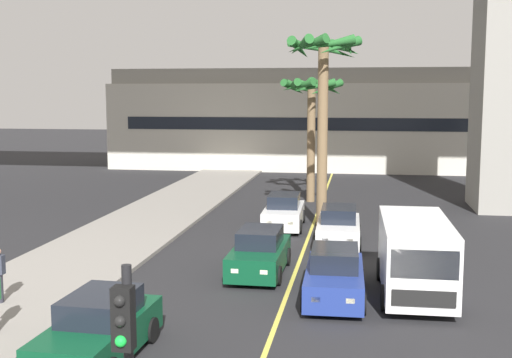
% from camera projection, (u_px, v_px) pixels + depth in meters
% --- Properties ---
extents(lane_stripe_center, '(0.14, 56.00, 0.01)m').
position_uv_depth(lane_stripe_center, '(299.00, 262.00, 24.14)').
color(lane_stripe_center, '#DBCC4C').
rests_on(lane_stripe_center, ground).
extents(pier_building_backdrop, '(37.04, 8.04, 8.23)m').
position_uv_depth(pier_building_backdrop, '(335.00, 120.00, 54.62)').
color(pier_building_backdrop, beige).
rests_on(pier_building_backdrop, ground).
extents(car_queue_front, '(1.88, 4.12, 1.56)m').
position_uv_depth(car_queue_front, '(339.00, 227.00, 26.98)').
color(car_queue_front, white).
rests_on(car_queue_front, ground).
extents(car_queue_second, '(1.90, 4.14, 1.56)m').
position_uv_depth(car_queue_second, '(335.00, 276.00, 19.74)').
color(car_queue_second, navy).
rests_on(car_queue_second, ground).
extents(car_queue_third, '(1.85, 4.11, 1.56)m').
position_uv_depth(car_queue_third, '(260.00, 253.00, 22.60)').
color(car_queue_third, '#0C4728').
rests_on(car_queue_third, ground).
extents(car_queue_fourth, '(1.94, 4.15, 1.56)m').
position_uv_depth(car_queue_fourth, '(284.00, 212.00, 30.40)').
color(car_queue_fourth, white).
rests_on(car_queue_fourth, ground).
extents(car_queue_fifth, '(1.95, 4.16, 1.56)m').
position_uv_depth(car_queue_fifth, '(99.00, 330.00, 15.25)').
color(car_queue_fifth, '#0C4728').
rests_on(car_queue_fifth, ground).
extents(delivery_van, '(2.22, 5.28, 2.36)m').
position_uv_depth(delivery_van, '(415.00, 255.00, 20.01)').
color(delivery_van, white).
rests_on(delivery_van, ground).
extents(palm_tree_near_median, '(3.51, 3.55, 8.85)m').
position_uv_depth(palm_tree_near_median, '(323.00, 76.00, 29.45)').
color(palm_tree_near_median, brown).
rests_on(palm_tree_near_median, ground).
extents(palm_tree_mid_median, '(3.64, 3.64, 7.15)m').
position_uv_depth(palm_tree_mid_median, '(312.00, 102.00, 37.16)').
color(palm_tree_mid_median, brown).
rests_on(palm_tree_mid_median, ground).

